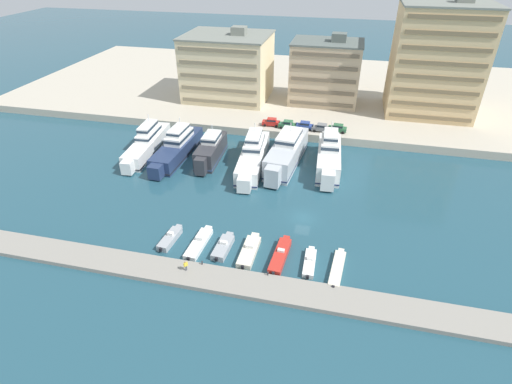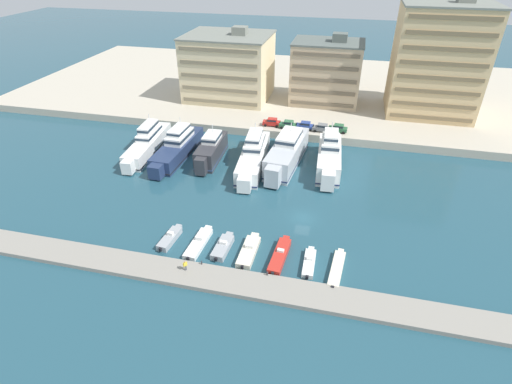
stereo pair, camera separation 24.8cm
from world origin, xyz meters
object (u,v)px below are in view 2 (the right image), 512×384
at_px(car_green_left, 288,124).
at_px(yacht_navy_left, 178,147).
at_px(motorboat_white_left, 199,243).
at_px(pedestrian_near_edge, 185,265).
at_px(yacht_white_far_left, 148,143).
at_px(motorboat_white_center_right, 309,263).
at_px(motorboat_cream_center_left, 249,251).
at_px(motorboat_cream_mid_right, 337,269).
at_px(motorboat_red_center, 280,256).
at_px(yacht_charcoal_mid_left, 211,150).
at_px(yacht_silver_center, 287,152).
at_px(yacht_white_center_right, 329,156).
at_px(car_red_far_left, 272,122).
at_px(motorboat_grey_far_left, 170,238).
at_px(car_blue_mid_left, 305,125).
at_px(yacht_white_center_left, 253,155).
at_px(car_green_center, 338,128).
at_px(car_grey_center_left, 322,128).
at_px(motorboat_grey_mid_left, 223,247).

bearing_deg(car_green_left, yacht_navy_left, -143.22).
relative_size(motorboat_white_left, pedestrian_near_edge, 4.99).
distance_m(yacht_white_far_left, motorboat_white_center_right, 47.17).
xyz_separation_m(motorboat_cream_center_left, motorboat_cream_mid_right, (12.74, -0.74, -0.08)).
bearing_deg(motorboat_red_center, yacht_charcoal_mid_left, 125.94).
xyz_separation_m(yacht_silver_center, yacht_white_center_right, (8.49, 0.23, 0.09)).
height_order(motorboat_white_center_right, car_red_far_left, car_red_far_left).
bearing_deg(yacht_white_center_right, motorboat_white_left, -120.54).
bearing_deg(car_green_left, yacht_charcoal_mid_left, -130.75).
xyz_separation_m(yacht_charcoal_mid_left, motorboat_grey_far_left, (2.42, -26.66, -1.70)).
xyz_separation_m(yacht_white_far_left, car_blue_mid_left, (31.83, 15.30, 0.75)).
height_order(yacht_white_center_left, car_green_left, yacht_white_center_left).
bearing_deg(yacht_white_far_left, car_green_left, 28.34).
height_order(yacht_charcoal_mid_left, pedestrian_near_edge, yacht_charcoal_mid_left).
xyz_separation_m(motorboat_white_left, car_green_center, (17.85, 42.71, 2.41)).
bearing_deg(car_green_center, yacht_white_center_right, -93.67).
height_order(motorboat_cream_mid_right, car_red_far_left, car_red_far_left).
height_order(car_red_far_left, car_grey_center_left, same).
bearing_deg(car_red_far_left, motorboat_cream_center_left, -82.98).
xyz_separation_m(yacht_charcoal_mid_left, car_green_left, (13.49, 15.66, 0.60)).
bearing_deg(motorboat_grey_mid_left, yacht_silver_center, 80.87).
bearing_deg(car_green_center, yacht_silver_center, -123.46).
xyz_separation_m(car_grey_center_left, car_green_center, (3.63, 0.60, 0.00)).
xyz_separation_m(yacht_white_center_left, motorboat_white_center_right, (14.67, -27.07, -1.86)).
height_order(yacht_silver_center, car_blue_mid_left, yacht_silver_center).
relative_size(yacht_white_far_left, yacht_white_center_left, 0.95).
relative_size(motorboat_cream_mid_right, car_blue_mid_left, 1.97).
xyz_separation_m(motorboat_grey_far_left, motorboat_red_center, (16.98, -0.10, 0.01)).
bearing_deg(yacht_navy_left, car_red_far_left, 43.61).
bearing_deg(car_red_far_left, motorboat_white_left, -93.37).
bearing_deg(motorboat_cream_center_left, motorboat_cream_mid_right, -3.32).
bearing_deg(car_grey_center_left, motorboat_white_center_right, -86.72).
distance_m(car_green_left, car_green_center, 11.38).
relative_size(yacht_white_far_left, yacht_silver_center, 1.00).
xyz_separation_m(yacht_charcoal_mid_left, motorboat_red_center, (19.40, -26.76, -1.68)).
height_order(yacht_navy_left, motorboat_red_center, yacht_navy_left).
bearing_deg(car_red_far_left, yacht_navy_left, -136.39).
bearing_deg(motorboat_cream_center_left, yacht_charcoal_mid_left, 119.01).
relative_size(yacht_silver_center, car_green_left, 5.19).
distance_m(car_green_center, pedestrian_near_edge, 51.90).
height_order(motorboat_grey_mid_left, car_blue_mid_left, car_blue_mid_left).
height_order(motorboat_red_center, car_red_far_left, car_red_far_left).
bearing_deg(yacht_white_far_left, motorboat_grey_far_left, -58.17).
bearing_deg(yacht_silver_center, yacht_navy_left, -175.39).
bearing_deg(car_green_left, yacht_silver_center, -81.77).
height_order(yacht_silver_center, car_green_left, yacht_silver_center).
bearing_deg(motorboat_white_center_right, yacht_charcoal_mid_left, 131.14).
distance_m(yacht_white_center_right, pedestrian_near_edge, 38.62).
height_order(yacht_white_center_left, motorboat_cream_center_left, yacht_white_center_left).
xyz_separation_m(motorboat_white_left, car_blue_mid_left, (10.34, 42.49, 2.41)).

